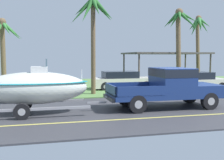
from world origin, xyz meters
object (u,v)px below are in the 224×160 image
(palm_tree_mid, at_px, (1,36))
(palm_tree_far_left, at_px, (179,30))
(pickup_truck_towing, at_px, (171,86))
(parked_sedan_far, at_px, (122,81))
(carport_awning, at_px, (165,54))
(palm_tree_near_left, at_px, (94,16))
(boat_on_trailer, at_px, (34,88))
(parked_sedan_near, at_px, (195,82))
(palm_tree_near_right, at_px, (198,31))

(palm_tree_mid, relative_size, palm_tree_far_left, 0.84)
(pickup_truck_towing, xyz_separation_m, palm_tree_far_left, (4.71, 8.40, 3.61))
(parked_sedan_far, relative_size, palm_tree_mid, 0.85)
(carport_awning, xyz_separation_m, palm_tree_near_left, (-7.48, -5.57, 2.32))
(palm_tree_near_left, bearing_deg, boat_on_trailer, -124.27)
(parked_sedan_near, bearing_deg, palm_tree_near_left, -177.23)
(palm_tree_near_left, bearing_deg, parked_sedan_far, 44.44)
(palm_tree_near_left, height_order, palm_tree_far_left, palm_tree_far_left)
(palm_tree_far_left, bearing_deg, palm_tree_mid, 172.79)
(palm_tree_near_left, distance_m, palm_tree_mid, 8.02)
(parked_sedan_near, bearing_deg, boat_on_trailer, -153.02)
(boat_on_trailer, height_order, palm_tree_near_right, palm_tree_near_right)
(parked_sedan_near, xyz_separation_m, palm_tree_far_left, (0.06, 2.75, 4.00))
(boat_on_trailer, height_order, palm_tree_mid, palm_tree_mid)
(boat_on_trailer, relative_size, parked_sedan_near, 1.27)
(carport_awning, height_order, palm_tree_mid, palm_tree_mid)
(boat_on_trailer, distance_m, palm_tree_far_left, 14.40)
(palm_tree_mid, distance_m, palm_tree_far_left, 13.98)
(parked_sedan_far, bearing_deg, carport_awning, 31.77)
(carport_awning, bearing_deg, palm_tree_mid, -177.05)
(boat_on_trailer, bearing_deg, carport_awning, 44.40)
(pickup_truck_towing, height_order, carport_awning, carport_awning)
(parked_sedan_near, distance_m, palm_tree_far_left, 4.86)
(boat_on_trailer, xyz_separation_m, palm_tree_mid, (-2.70, 10.15, 2.90))
(carport_awning, distance_m, palm_tree_far_left, 3.14)
(parked_sedan_far, relative_size, palm_tree_far_left, 0.72)
(parked_sedan_near, distance_m, palm_tree_near_left, 8.69)
(parked_sedan_far, distance_m, palm_tree_near_left, 5.69)
(palm_tree_near_right, bearing_deg, boat_on_trailer, -141.58)
(boat_on_trailer, bearing_deg, palm_tree_far_left, 36.97)
(pickup_truck_towing, bearing_deg, parked_sedan_near, 50.54)
(pickup_truck_towing, xyz_separation_m, parked_sedan_near, (4.65, 5.65, -0.40))
(pickup_truck_towing, relative_size, parked_sedan_far, 1.23)
(carport_awning, bearing_deg, palm_tree_far_left, -88.42)
(palm_tree_near_left, height_order, palm_tree_near_right, palm_tree_near_right)
(carport_awning, relative_size, palm_tree_far_left, 1.09)
(boat_on_trailer, bearing_deg, parked_sedan_near, 26.98)
(boat_on_trailer, distance_m, carport_awning, 15.60)
(parked_sedan_far, height_order, palm_tree_near_right, palm_tree_near_right)
(palm_tree_near_right, height_order, palm_tree_far_left, palm_tree_near_right)
(carport_awning, height_order, palm_tree_far_left, palm_tree_far_left)
(parked_sedan_near, distance_m, parked_sedan_far, 5.37)
(carport_awning, relative_size, palm_tree_mid, 1.29)
(parked_sedan_near, height_order, parked_sedan_far, same)
(pickup_truck_towing, bearing_deg, boat_on_trailer, -180.00)
(carport_awning, bearing_deg, boat_on_trailer, -135.60)
(pickup_truck_towing, xyz_separation_m, palm_tree_near_right, (8.60, 11.94, 3.87))
(carport_awning, relative_size, palm_tree_near_left, 1.10)
(pickup_truck_towing, relative_size, palm_tree_mid, 1.05)
(parked_sedan_far, relative_size, palm_tree_near_left, 0.72)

